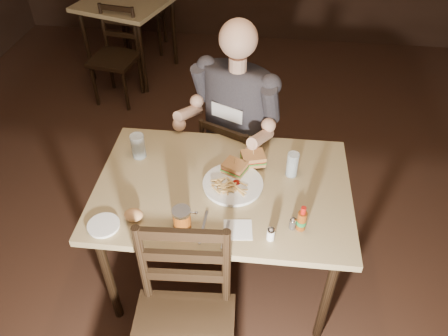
# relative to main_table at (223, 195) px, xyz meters

# --- Properties ---
(room_shell) EXTENTS (7.00, 7.00, 7.00)m
(room_shell) POSITION_rel_main_table_xyz_m (0.11, -0.04, 0.70)
(room_shell) COLOR black
(room_shell) RESTS_ON ground
(main_table) EXTENTS (1.34, 0.91, 0.77)m
(main_table) POSITION_rel_main_table_xyz_m (0.00, 0.00, 0.00)
(main_table) COLOR tan
(main_table) RESTS_ON ground
(bg_table) EXTENTS (0.99, 0.99, 0.77)m
(bg_table) POSITION_rel_main_table_xyz_m (-1.26, 2.46, -0.02)
(bg_table) COLOR tan
(bg_table) RESTS_ON ground
(chair_far) EXTENTS (0.51, 0.53, 0.82)m
(chair_far) POSITION_rel_main_table_xyz_m (0.02, 0.59, -0.29)
(chair_far) COLOR black
(chair_far) RESTS_ON ground
(bg_chair_far) EXTENTS (0.46, 0.50, 0.93)m
(bg_chair_far) POSITION_rel_main_table_xyz_m (-1.26, 3.01, -0.23)
(bg_chair_far) COLOR black
(bg_chair_far) RESTS_ON ground
(bg_chair_near) EXTENTS (0.46, 0.49, 0.86)m
(bg_chair_near) POSITION_rel_main_table_xyz_m (-1.26, 1.91, -0.27)
(bg_chair_near) COLOR black
(bg_chair_near) RESTS_ON ground
(diner) EXTENTS (0.71, 0.64, 1.00)m
(diner) POSITION_rel_main_table_xyz_m (-0.01, 0.55, 0.23)
(diner) COLOR #333137
(diner) RESTS_ON chair_far
(dinner_plate) EXTENTS (0.31, 0.31, 0.02)m
(dinner_plate) POSITION_rel_main_table_xyz_m (0.05, 0.00, 0.08)
(dinner_plate) COLOR white
(dinner_plate) RESTS_ON main_table
(sandwich_left) EXTENTS (0.15, 0.14, 0.10)m
(sandwich_left) POSITION_rel_main_table_xyz_m (0.05, 0.10, 0.14)
(sandwich_left) COLOR tan
(sandwich_left) RESTS_ON dinner_plate
(sandwich_right) EXTENTS (0.15, 0.13, 0.10)m
(sandwich_right) POSITION_rel_main_table_xyz_m (0.14, 0.18, 0.14)
(sandwich_right) COLOR tan
(sandwich_right) RESTS_ON dinner_plate
(fries_pile) EXTENTS (0.23, 0.16, 0.04)m
(fries_pile) POSITION_rel_main_table_xyz_m (0.03, -0.03, 0.11)
(fries_pile) COLOR tan
(fries_pile) RESTS_ON dinner_plate
(ketchup_dollop) EXTENTS (0.04, 0.04, 0.01)m
(ketchup_dollop) POSITION_rel_main_table_xyz_m (0.07, 0.01, 0.09)
(ketchup_dollop) COLOR maroon
(ketchup_dollop) RESTS_ON dinner_plate
(glass_left) EXTENTS (0.08, 0.08, 0.14)m
(glass_left) POSITION_rel_main_table_xyz_m (-0.50, 0.18, 0.14)
(glass_left) COLOR silver
(glass_left) RESTS_ON main_table
(glass_right) EXTENTS (0.06, 0.06, 0.14)m
(glass_right) POSITION_rel_main_table_xyz_m (0.35, 0.13, 0.14)
(glass_right) COLOR silver
(glass_right) RESTS_ON main_table
(hot_sauce) EXTENTS (0.04, 0.04, 0.14)m
(hot_sauce) POSITION_rel_main_table_xyz_m (0.40, -0.24, 0.14)
(hot_sauce) COLOR #76350D
(hot_sauce) RESTS_ON main_table
(salt_shaker) EXTENTS (0.04, 0.04, 0.07)m
(salt_shaker) POSITION_rel_main_table_xyz_m (0.26, -0.32, 0.11)
(salt_shaker) COLOR white
(salt_shaker) RESTS_ON main_table
(pepper_shaker) EXTENTS (0.03, 0.03, 0.06)m
(pepper_shaker) POSITION_rel_main_table_xyz_m (0.36, -0.24, 0.10)
(pepper_shaker) COLOR #38332D
(pepper_shaker) RESTS_ON main_table
(syrup_dispenser) EXTENTS (0.09, 0.09, 0.11)m
(syrup_dispenser) POSITION_rel_main_table_xyz_m (-0.15, -0.30, 0.13)
(syrup_dispenser) COLOR #76350D
(syrup_dispenser) RESTS_ON main_table
(napkin) EXTENTS (0.15, 0.14, 0.00)m
(napkin) POSITION_rel_main_table_xyz_m (0.11, -0.29, 0.07)
(napkin) COLOR white
(napkin) RESTS_ON main_table
(knife) EXTENTS (0.02, 0.21, 0.00)m
(knife) POSITION_rel_main_table_xyz_m (-0.06, -0.29, 0.08)
(knife) COLOR silver
(knife) RESTS_ON napkin
(fork) EXTENTS (0.02, 0.17, 0.01)m
(fork) POSITION_rel_main_table_xyz_m (0.05, -0.33, 0.08)
(fork) COLOR silver
(fork) RESTS_ON napkin
(side_plate) EXTENTS (0.15, 0.15, 0.01)m
(side_plate) POSITION_rel_main_table_xyz_m (-0.52, -0.35, 0.08)
(side_plate) COLOR white
(side_plate) RESTS_ON main_table
(bread_roll) EXTENTS (0.09, 0.08, 0.05)m
(bread_roll) POSITION_rel_main_table_xyz_m (-0.39, -0.29, 0.11)
(bread_roll) COLOR tan
(bread_roll) RESTS_ON side_plate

